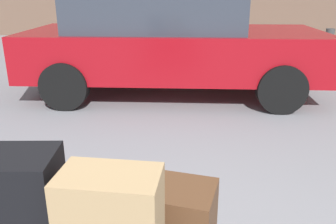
% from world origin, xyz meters
% --- Properties ---
extents(duffel_bag_brown_front_right, '(0.62, 0.35, 0.35)m').
position_xyz_m(duffel_bag_brown_front_right, '(0.10, 0.19, 0.52)').
color(duffel_bag_brown_front_right, '#51331E').
rests_on(duffel_bag_brown_front_right, luggage_cart).
extents(parked_car, '(4.48, 2.32, 1.42)m').
position_xyz_m(parked_car, '(-0.46, 4.02, 0.76)').
color(parked_car, maroon).
rests_on(parked_car, ground_plane).
extents(bollard_kerb_near, '(0.20, 0.20, 0.61)m').
position_xyz_m(bollard_kerb_near, '(2.80, 7.93, 0.31)').
color(bollard_kerb_near, '#383838').
rests_on(bollard_kerb_near, ground_plane).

